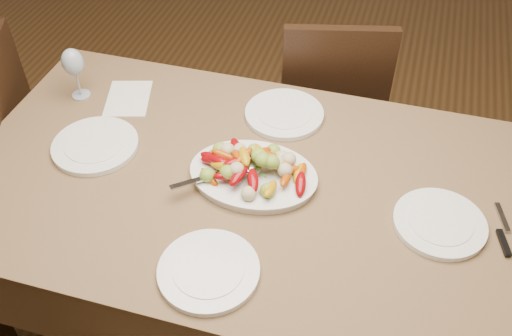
{
  "coord_description": "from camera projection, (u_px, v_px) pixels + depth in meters",
  "views": [
    {
      "loc": [
        0.46,
        -1.31,
        2.0
      ],
      "look_at": [
        0.12,
        -0.14,
        0.82
      ],
      "focal_mm": 40.0,
      "sensor_mm": 36.0,
      "label": 1
    }
  ],
  "objects": [
    {
      "name": "plate_left",
      "position": [
        95.0,
        146.0,
        1.85
      ],
      "size": [
        0.28,
        0.28,
        0.02
      ],
      "primitive_type": "cylinder",
      "color": "white",
      "rests_on": "dining_table"
    },
    {
      "name": "table_knife",
      "position": [
        503.0,
        232.0,
        1.6
      ],
      "size": [
        0.07,
        0.2,
        0.01
      ],
      "primitive_type": null,
      "rotation": [
        0.0,
        0.0,
        0.27
      ],
      "color": "#9EA0A8",
      "rests_on": "dining_table"
    },
    {
      "name": "chair_far",
      "position": [
        328.0,
        102.0,
        2.5
      ],
      "size": [
        0.51,
        0.51,
        0.95
      ],
      "primitive_type": null,
      "rotation": [
        0.0,
        0.0,
        3.39
      ],
      "color": "black",
      "rests_on": "ground"
    },
    {
      "name": "roasted_vegetables",
      "position": [
        253.0,
        163.0,
        1.71
      ],
      "size": [
        0.32,
        0.21,
        0.09
      ],
      "primitive_type": null,
      "rotation": [
        0.0,
        0.0,
        0.01
      ],
      "color": "#770307",
      "rests_on": "serving_platter"
    },
    {
      "name": "plate_far",
      "position": [
        284.0,
        114.0,
        1.97
      ],
      "size": [
        0.27,
        0.27,
        0.02
      ],
      "primitive_type": "cylinder",
      "color": "white",
      "rests_on": "dining_table"
    },
    {
      "name": "plate_right",
      "position": [
        440.0,
        223.0,
        1.61
      ],
      "size": [
        0.26,
        0.26,
        0.02
      ],
      "primitive_type": "cylinder",
      "color": "white",
      "rests_on": "dining_table"
    },
    {
      "name": "floor",
      "position": [
        238.0,
        281.0,
        2.39
      ],
      "size": [
        6.0,
        6.0,
        0.0
      ],
      "primitive_type": "plane",
      "color": "#3D2612",
      "rests_on": "ground"
    },
    {
      "name": "serving_platter",
      "position": [
        253.0,
        177.0,
        1.75
      ],
      "size": [
        0.38,
        0.29,
        0.02
      ],
      "primitive_type": "ellipsoid",
      "rotation": [
        0.0,
        0.0,
        0.01
      ],
      "color": "white",
      "rests_on": "dining_table"
    },
    {
      "name": "wine_glass",
      "position": [
        75.0,
        72.0,
        1.99
      ],
      "size": [
        0.08,
        0.08,
        0.2
      ],
      "primitive_type": null,
      "color": "#8C99A5",
      "rests_on": "dining_table"
    },
    {
      "name": "plate_near",
      "position": [
        209.0,
        271.0,
        1.5
      ],
      "size": [
        0.27,
        0.27,
        0.02
      ],
      "primitive_type": "cylinder",
      "color": "white",
      "rests_on": "dining_table"
    },
    {
      "name": "menu_card",
      "position": [
        128.0,
        98.0,
        2.05
      ],
      "size": [
        0.2,
        0.24,
        0.0
      ],
      "primitive_type": "cube",
      "rotation": [
        0.0,
        0.0,
        0.29
      ],
      "color": "silver",
      "rests_on": "dining_table"
    },
    {
      "name": "serving_spoon",
      "position": [
        229.0,
        172.0,
        1.71
      ],
      "size": [
        0.24,
        0.24,
        0.03
      ],
      "primitive_type": null,
      "rotation": [
        0.0,
        0.0,
        -0.79
      ],
      "color": "#9EA0A8",
      "rests_on": "serving_platter"
    },
    {
      "name": "dining_table",
      "position": [
        256.0,
        258.0,
        2.01
      ],
      "size": [
        1.85,
        1.05,
        0.76
      ],
      "primitive_type": "cube",
      "rotation": [
        0.0,
        0.0,
        0.01
      ],
      "color": "brown",
      "rests_on": "ground"
    }
  ]
}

